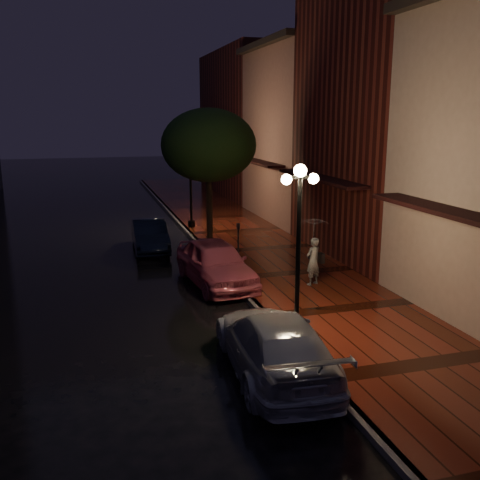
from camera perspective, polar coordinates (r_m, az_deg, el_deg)
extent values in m
plane|color=black|center=(18.47, -0.86, -4.52)|extent=(120.00, 120.00, 0.00)
cube|color=#41160B|center=(19.13, 5.67, -3.71)|extent=(4.50, 60.00, 0.15)
cube|color=#595451|center=(18.45, -0.86, -4.29)|extent=(0.25, 60.00, 0.15)
cube|color=#511914|center=(22.26, 15.72, 12.40)|extent=(5.00, 8.00, 11.00)
cube|color=#8C5951|center=(29.40, 7.30, 10.87)|extent=(5.00, 8.00, 9.00)
cube|color=#511914|center=(38.77, 1.34, 12.22)|extent=(5.00, 12.00, 10.00)
cylinder|color=black|center=(13.42, 6.21, -1.81)|extent=(0.12, 0.12, 4.00)
cylinder|color=black|center=(14.01, 6.03, -9.14)|extent=(0.36, 0.36, 0.30)
cube|color=black|center=(13.06, 6.43, 6.70)|extent=(0.70, 0.08, 0.08)
sphere|color=#FFD499|center=(13.04, 6.45, 7.35)|extent=(0.32, 0.32, 0.32)
sphere|color=#FFD499|center=(12.93, 4.98, 6.45)|extent=(0.26, 0.26, 0.26)
sphere|color=#FFD499|center=(13.20, 7.84, 6.51)|extent=(0.26, 0.26, 0.26)
cylinder|color=black|center=(26.68, -5.28, 5.63)|extent=(0.12, 0.12, 4.00)
cylinder|color=black|center=(26.98, -5.20, 1.74)|extent=(0.36, 0.36, 0.30)
cube|color=black|center=(26.50, -5.37, 9.93)|extent=(0.70, 0.08, 0.08)
sphere|color=#FFD499|center=(26.49, -5.38, 10.25)|extent=(0.32, 0.32, 0.32)
sphere|color=#FFD499|center=(26.43, -6.12, 9.79)|extent=(0.26, 0.26, 0.26)
sphere|color=#FFD499|center=(26.57, -4.62, 9.84)|extent=(0.26, 0.26, 0.26)
cylinder|color=black|center=(23.88, -3.29, 3.83)|extent=(0.28, 0.28, 3.20)
ellipsoid|color=black|center=(23.60, -3.37, 10.07)|extent=(4.16, 4.16, 3.20)
sphere|color=black|center=(24.39, -2.05, 8.76)|extent=(1.80, 1.80, 1.80)
sphere|color=black|center=(22.83, -4.45, 8.69)|extent=(1.80, 1.80, 1.80)
imported|color=#C14F64|center=(18.02, -2.63, -2.43)|extent=(2.25, 4.66, 1.53)
imported|color=black|center=(22.98, -9.60, 0.49)|extent=(1.48, 3.95, 1.29)
imported|color=#AEAEB6|center=(11.95, 3.69, -11.02)|extent=(2.31, 5.00, 1.41)
imported|color=silver|center=(17.67, 7.79, -2.26)|extent=(0.69, 0.59, 1.59)
imported|color=silver|center=(17.43, 7.90, 0.94)|extent=(0.93, 0.94, 0.85)
cylinder|color=black|center=(17.57, 7.83, -1.09)|extent=(0.02, 0.02, 1.27)
cube|color=black|center=(17.70, 8.66, -1.90)|extent=(0.13, 0.30, 0.32)
cylinder|color=black|center=(20.81, -0.19, -0.38)|extent=(0.06, 0.06, 1.17)
cube|color=black|center=(20.66, -0.19, 1.49)|extent=(0.16, 0.14, 0.23)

